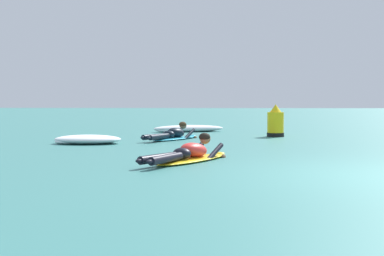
# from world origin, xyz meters

# --- Properties ---
(ground_plane) EXTENTS (120.00, 120.00, 0.00)m
(ground_plane) POSITION_xyz_m (0.00, 10.00, 0.00)
(ground_plane) COLOR #387A75
(surfer_near) EXTENTS (1.61, 2.56, 0.55)m
(surfer_near) POSITION_xyz_m (-2.70, 1.66, 0.14)
(surfer_near) COLOR yellow
(surfer_near) RESTS_ON ground
(surfer_far) EXTENTS (1.51, 2.50, 0.55)m
(surfer_far) POSITION_xyz_m (-3.54, 6.90, 0.14)
(surfer_far) COLOR #2DB2D1
(surfer_far) RESTS_ON ground
(whitewater_mid_left) EXTENTS (1.73, 1.08, 0.23)m
(whitewater_mid_left) POSITION_xyz_m (-5.57, 5.43, 0.11)
(whitewater_mid_left) COLOR white
(whitewater_mid_left) RESTS_ON ground
(whitewater_mid_right) EXTENTS (2.60, 1.38, 0.24)m
(whitewater_mid_right) POSITION_xyz_m (-3.36, 10.69, 0.11)
(whitewater_mid_right) COLOR white
(whitewater_mid_right) RESTS_ON ground
(channel_marker_buoy) EXTENTS (0.52, 0.52, 0.99)m
(channel_marker_buoy) POSITION_xyz_m (-0.55, 8.41, 0.39)
(channel_marker_buoy) COLOR yellow
(channel_marker_buoy) RESTS_ON ground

